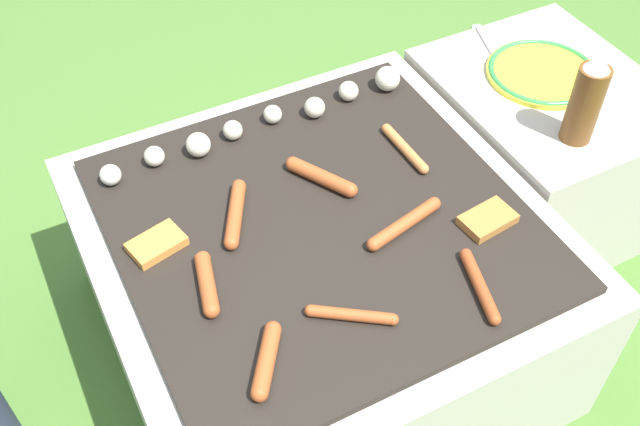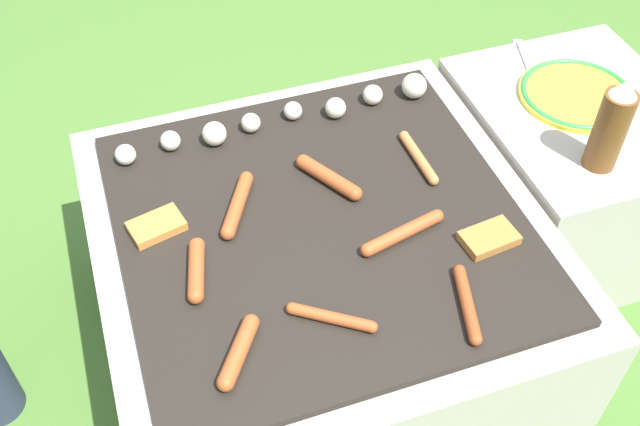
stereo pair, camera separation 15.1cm
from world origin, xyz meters
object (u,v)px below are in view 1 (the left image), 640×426
object	(u,v)px
fork_utensil	(486,43)
plate_colorful	(543,73)
sausage_front_center	(207,283)
condiment_bottle	(586,100)

from	to	relation	value
fork_utensil	plate_colorful	bearing A→B (deg)	-75.73
plate_colorful	fork_utensil	xyz separation A→B (m)	(-0.04, 0.17, -0.01)
plate_colorful	fork_utensil	distance (m)	0.18
plate_colorful	fork_utensil	size ratio (longest dim) A/B	1.51
sausage_front_center	condiment_bottle	world-z (taller)	condiment_bottle
sausage_front_center	plate_colorful	xyz separation A→B (m)	(0.98, 0.24, -0.01)
sausage_front_center	fork_utensil	world-z (taller)	sausage_front_center
sausage_front_center	plate_colorful	distance (m)	1.01
plate_colorful	condiment_bottle	world-z (taller)	condiment_bottle
sausage_front_center	condiment_bottle	distance (m)	0.90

